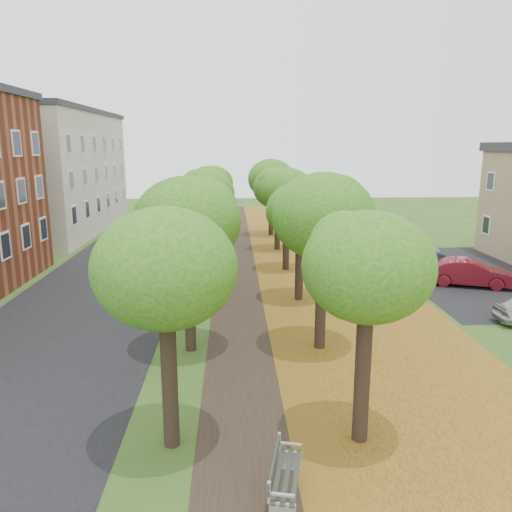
{
  "coord_description": "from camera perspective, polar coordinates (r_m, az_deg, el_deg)",
  "views": [
    {
      "loc": [
        -0.61,
        -11.39,
        7.41
      ],
      "look_at": [
        0.43,
        10.63,
        2.5
      ],
      "focal_mm": 35.0,
      "sensor_mm": 36.0,
      "label": 1
    }
  ],
  "objects": [
    {
      "name": "footpath",
      "position": [
        27.41,
        -1.34,
        -3.12
      ],
      "size": [
        3.2,
        70.0,
        0.01
      ],
      "primitive_type": "cube",
      "color": "black",
      "rests_on": "ground"
    },
    {
      "name": "bench",
      "position": [
        11.73,
        3.24,
        -23.74
      ],
      "size": [
        0.94,
        1.98,
        0.9
      ],
      "rotation": [
        0.0,
        0.0,
        1.36
      ],
      "color": "#283329",
      "rests_on": "ground"
    },
    {
      "name": "street_asphalt",
      "position": [
        28.26,
        -16.75,
        -3.18
      ],
      "size": [
        8.0,
        70.0,
        0.01
      ],
      "primitive_type": "cube",
      "color": "black",
      "rests_on": "ground"
    },
    {
      "name": "tree_row_east",
      "position": [
        26.73,
        4.22,
        6.41
      ],
      "size": [
        3.49,
        33.49,
        6.09
      ],
      "color": "black",
      "rests_on": "ground"
    },
    {
      "name": "leaf_verge",
      "position": [
        27.97,
        8.96,
        -2.95
      ],
      "size": [
        7.5,
        70.0,
        0.01
      ],
      "primitive_type": "cube",
      "color": "olive",
      "rests_on": "ground"
    },
    {
      "name": "building_cream",
      "position": [
        47.37,
        -23.25,
        8.9
      ],
      "size": [
        10.3,
        20.3,
        10.4
      ],
      "color": "beige",
      "rests_on": "ground"
    },
    {
      "name": "car_white",
      "position": [
        35.17,
        16.62,
        0.92
      ],
      "size": [
        4.71,
        2.46,
        1.27
      ],
      "primitive_type": "imported",
      "rotation": [
        0.0,
        0.0,
        1.49
      ],
      "color": "silver",
      "rests_on": "ground"
    },
    {
      "name": "ground",
      "position": [
        13.6,
        0.31,
        -20.46
      ],
      "size": [
        120.0,
        120.0,
        0.0
      ],
      "primitive_type": "plane",
      "color": "#2D4C19",
      "rests_on": "ground"
    },
    {
      "name": "car_red",
      "position": [
        29.1,
        23.22,
        -1.76
      ],
      "size": [
        4.66,
        2.89,
        1.45
      ],
      "primitive_type": "imported",
      "rotation": [
        0.0,
        0.0,
        1.24
      ],
      "color": "maroon",
      "rests_on": "ground"
    },
    {
      "name": "parking_lot",
      "position": [
        31.69,
        23.84,
        -2.05
      ],
      "size": [
        9.0,
        16.0,
        0.01
      ],
      "primitive_type": "cube",
      "color": "black",
      "rests_on": "ground"
    },
    {
      "name": "tree_row_west",
      "position": [
        26.59,
        -6.17,
        6.34
      ],
      "size": [
        3.49,
        33.49,
        6.09
      ],
      "color": "black",
      "rests_on": "ground"
    },
    {
      "name": "car_grey",
      "position": [
        30.7,
        19.58,
        -0.76
      ],
      "size": [
        5.19,
        2.62,
        1.44
      ],
      "primitive_type": "imported",
      "rotation": [
        0.0,
        0.0,
        1.69
      ],
      "color": "#323337",
      "rests_on": "ground"
    }
  ]
}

